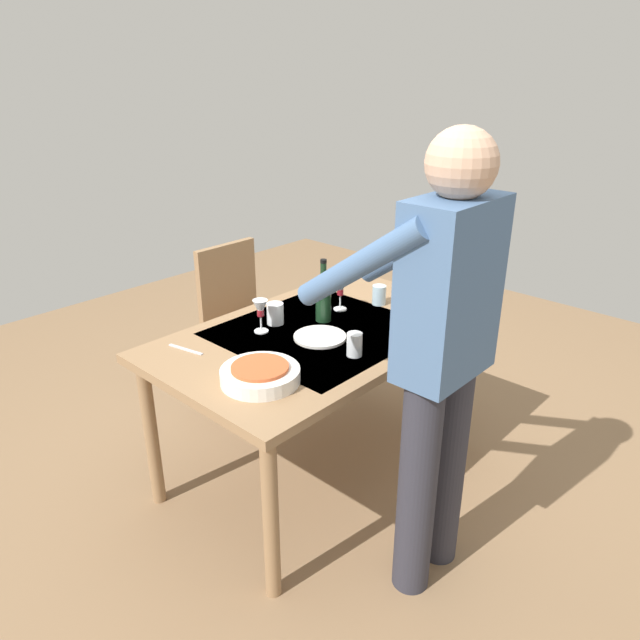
{
  "coord_description": "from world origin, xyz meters",
  "views": [
    {
      "loc": [
        1.77,
        1.64,
        1.84
      ],
      "look_at": [
        0.0,
        0.0,
        0.8
      ],
      "focal_mm": 33.15,
      "sensor_mm": 36.0,
      "label": 1
    }
  ],
  "objects_px": {
    "water_cup_far_left": "(354,344)",
    "person_server": "(439,349)",
    "chair_near": "(240,313)",
    "water_cup_near_left": "(379,295)",
    "serving_bowl_pasta": "(260,374)",
    "wine_glass_right": "(260,310)",
    "wine_bottle": "(323,298)",
    "dinner_plate_near": "(320,337)",
    "dining_table": "(320,346)",
    "wine_glass_left": "(340,289)",
    "water_cup_near_right": "(275,314)"
  },
  "relations": [
    {
      "from": "water_cup_near_left",
      "to": "dining_table",
      "type": "bearing_deg",
      "value": 0.28
    },
    {
      "from": "wine_glass_left",
      "to": "dinner_plate_near",
      "type": "height_order",
      "value": "wine_glass_left"
    },
    {
      "from": "dining_table",
      "to": "water_cup_far_left",
      "type": "distance_m",
      "value": 0.31
    },
    {
      "from": "water_cup_far_left",
      "to": "dinner_plate_near",
      "type": "height_order",
      "value": "water_cup_far_left"
    },
    {
      "from": "water_cup_near_right",
      "to": "water_cup_far_left",
      "type": "relative_size",
      "value": 1.0
    },
    {
      "from": "wine_bottle",
      "to": "wine_glass_left",
      "type": "xyz_separation_m",
      "value": [
        -0.15,
        -0.03,
        -0.01
      ]
    },
    {
      "from": "dining_table",
      "to": "person_server",
      "type": "distance_m",
      "value": 0.79
    },
    {
      "from": "chair_near",
      "to": "water_cup_far_left",
      "type": "relative_size",
      "value": 9.25
    },
    {
      "from": "chair_near",
      "to": "wine_glass_right",
      "type": "relative_size",
      "value": 6.03
    },
    {
      "from": "dinner_plate_near",
      "to": "wine_bottle",
      "type": "bearing_deg",
      "value": -141.83
    },
    {
      "from": "wine_glass_left",
      "to": "wine_glass_right",
      "type": "relative_size",
      "value": 1.0
    },
    {
      "from": "person_server",
      "to": "water_cup_near_right",
      "type": "relative_size",
      "value": 17.12
    },
    {
      "from": "wine_glass_left",
      "to": "serving_bowl_pasta",
      "type": "xyz_separation_m",
      "value": [
        0.74,
        0.25,
        -0.07
      ]
    },
    {
      "from": "chair_near",
      "to": "water_cup_near_left",
      "type": "distance_m",
      "value": 0.9
    },
    {
      "from": "chair_near",
      "to": "wine_glass_right",
      "type": "distance_m",
      "value": 0.84
    },
    {
      "from": "water_cup_near_left",
      "to": "chair_near",
      "type": "bearing_deg",
      "value": -75.94
    },
    {
      "from": "wine_bottle",
      "to": "dinner_plate_near",
      "type": "distance_m",
      "value": 0.22
    },
    {
      "from": "chair_near",
      "to": "serving_bowl_pasta",
      "type": "xyz_separation_m",
      "value": [
        0.72,
        0.99,
        0.26
      ]
    },
    {
      "from": "chair_near",
      "to": "wine_glass_right",
      "type": "height_order",
      "value": "chair_near"
    },
    {
      "from": "water_cup_far_left",
      "to": "person_server",
      "type": "bearing_deg",
      "value": 78.29
    },
    {
      "from": "water_cup_near_right",
      "to": "water_cup_far_left",
      "type": "bearing_deg",
      "value": 89.53
    },
    {
      "from": "dinner_plate_near",
      "to": "dining_table",
      "type": "bearing_deg",
      "value": -137.37
    },
    {
      "from": "water_cup_near_left",
      "to": "water_cup_far_left",
      "type": "distance_m",
      "value": 0.59
    },
    {
      "from": "person_server",
      "to": "water_cup_near_right",
      "type": "height_order",
      "value": "person_server"
    },
    {
      "from": "water_cup_near_left",
      "to": "serving_bowl_pasta",
      "type": "xyz_separation_m",
      "value": [
        0.93,
        0.16,
        -0.02
      ]
    },
    {
      "from": "wine_glass_right",
      "to": "serving_bowl_pasta",
      "type": "bearing_deg",
      "value": 47.6
    },
    {
      "from": "dining_table",
      "to": "wine_bottle",
      "type": "height_order",
      "value": "wine_bottle"
    },
    {
      "from": "water_cup_far_left",
      "to": "dinner_plate_near",
      "type": "relative_size",
      "value": 0.43
    },
    {
      "from": "water_cup_near_left",
      "to": "wine_glass_right",
      "type": "bearing_deg",
      "value": -16.19
    },
    {
      "from": "water_cup_near_left",
      "to": "water_cup_far_left",
      "type": "xyz_separation_m",
      "value": [
        0.52,
        0.27,
        0.0
      ]
    },
    {
      "from": "water_cup_near_left",
      "to": "water_cup_far_left",
      "type": "relative_size",
      "value": 0.98
    },
    {
      "from": "water_cup_near_right",
      "to": "serving_bowl_pasta",
      "type": "bearing_deg",
      "value": 40.85
    },
    {
      "from": "chair_near",
      "to": "person_server",
      "type": "bearing_deg",
      "value": 75.53
    },
    {
      "from": "wine_glass_left",
      "to": "wine_glass_right",
      "type": "height_order",
      "value": "same"
    },
    {
      "from": "wine_glass_left",
      "to": "serving_bowl_pasta",
      "type": "relative_size",
      "value": 0.5
    },
    {
      "from": "dining_table",
      "to": "wine_bottle",
      "type": "relative_size",
      "value": 5.04
    },
    {
      "from": "chair_near",
      "to": "water_cup_near_left",
      "type": "relative_size",
      "value": 9.39
    },
    {
      "from": "water_cup_near_right",
      "to": "dinner_plate_near",
      "type": "height_order",
      "value": "water_cup_near_right"
    },
    {
      "from": "dining_table",
      "to": "chair_near",
      "type": "relative_size",
      "value": 1.64
    },
    {
      "from": "chair_near",
      "to": "wine_glass_left",
      "type": "height_order",
      "value": "chair_near"
    },
    {
      "from": "person_server",
      "to": "wine_glass_right",
      "type": "bearing_deg",
      "value": -89.41
    },
    {
      "from": "dinner_plate_near",
      "to": "chair_near",
      "type": "bearing_deg",
      "value": -107.52
    },
    {
      "from": "dining_table",
      "to": "person_server",
      "type": "height_order",
      "value": "person_server"
    },
    {
      "from": "chair_near",
      "to": "wine_bottle",
      "type": "relative_size",
      "value": 3.07
    },
    {
      "from": "dining_table",
      "to": "water_cup_far_left",
      "type": "height_order",
      "value": "water_cup_far_left"
    },
    {
      "from": "wine_glass_left",
      "to": "water_cup_near_right",
      "type": "distance_m",
      "value": 0.35
    },
    {
      "from": "serving_bowl_pasta",
      "to": "water_cup_far_left",
      "type": "bearing_deg",
      "value": 164.15
    },
    {
      "from": "chair_near",
      "to": "water_cup_far_left",
      "type": "bearing_deg",
      "value": 74.44
    },
    {
      "from": "chair_near",
      "to": "serving_bowl_pasta",
      "type": "relative_size",
      "value": 3.03
    },
    {
      "from": "chair_near",
      "to": "dinner_plate_near",
      "type": "bearing_deg",
      "value": 72.48
    }
  ]
}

